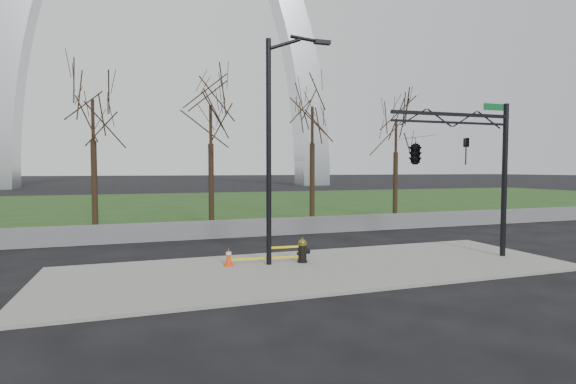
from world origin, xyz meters
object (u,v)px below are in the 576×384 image
object	(u,v)px
fire_hydrant	(303,251)
traffic_cone	(229,257)
traffic_signal_mast	(434,151)
street_light	(275,135)

from	to	relation	value
fire_hydrant	traffic_cone	distance (m)	2.68
traffic_signal_mast	street_light	bearing A→B (deg)	167.87
fire_hydrant	street_light	world-z (taller)	street_light
traffic_cone	traffic_signal_mast	distance (m)	8.32
street_light	traffic_signal_mast	world-z (taller)	street_light
fire_hydrant	traffic_signal_mast	distance (m)	6.01
fire_hydrant	traffic_signal_mast	bearing A→B (deg)	-30.72
fire_hydrant	traffic_cone	xyz separation A→B (m)	(-2.66, 0.28, -0.10)
traffic_cone	fire_hydrant	bearing A→B (deg)	-6.07
traffic_cone	traffic_signal_mast	xyz separation A→B (m)	(7.26, -1.60, 3.73)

